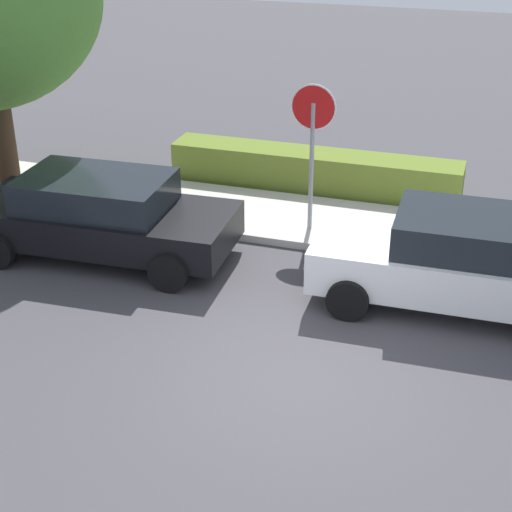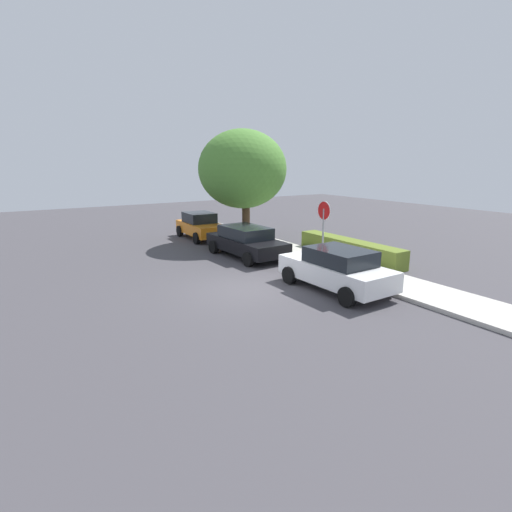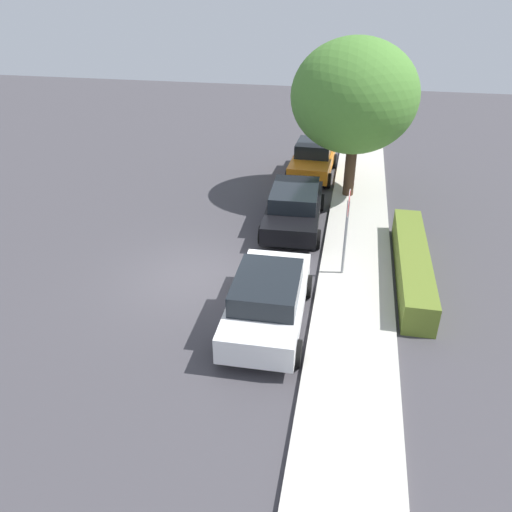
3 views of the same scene
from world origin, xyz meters
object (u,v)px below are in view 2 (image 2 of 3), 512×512
Objects in this scene: stop_sign at (324,222)px; parked_car_orange at (201,226)px; street_tree_near_corner at (242,169)px; parked_car_black at (246,241)px; parked_car_white at (337,269)px.

parked_car_orange is at bearing -168.45° from stop_sign.
stop_sign is 0.46× the size of street_tree_near_corner.
parked_car_orange is (-8.55, -1.75, -1.18)m from stop_sign.
parked_car_black is at bearing -28.07° from street_tree_near_corner.
parked_car_white is at bearing -32.98° from stop_sign.
stop_sign reaches higher than parked_car_black.
parked_car_white is at bearing 1.03° from parked_car_black.
parked_car_orange is 4.17m from street_tree_near_corner.
parked_car_white is 0.93× the size of parked_car_black.
parked_car_orange reaches higher than parked_car_black.
parked_car_black is (-3.20, -1.89, -1.18)m from stop_sign.
parked_car_white reaches higher than parked_car_orange.
parked_car_orange is (-5.35, 0.14, -0.00)m from parked_car_black.
parked_car_black is 1.17× the size of parked_car_orange.
street_tree_near_corner is (2.14, 1.57, 3.22)m from parked_car_orange.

